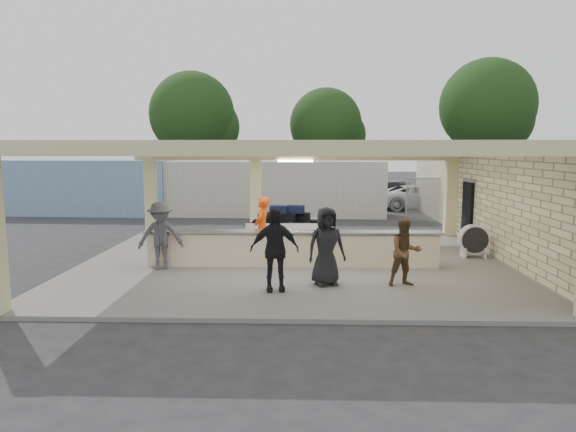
{
  "coord_description": "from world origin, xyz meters",
  "views": [
    {
      "loc": [
        0.31,
        -14.48,
        3.35
      ],
      "look_at": [
        -0.17,
        1.0,
        1.3
      ],
      "focal_mm": 32.0,
      "sensor_mm": 36.0,
      "label": 1
    }
  ],
  "objects_px": {
    "car_white_b": "(545,197)",
    "container_white": "(258,188)",
    "baggage_counter": "(292,249)",
    "luggage_cart": "(283,225)",
    "drum_fan": "(474,240)",
    "passenger_a": "(405,252)",
    "passenger_b": "(274,250)",
    "passenger_c": "(161,236)",
    "passenger_d": "(326,246)",
    "car_dark": "(402,194)",
    "baggage_handler": "(262,228)",
    "container_blue": "(69,187)",
    "car_white_a": "(420,197)"
  },
  "relations": [
    {
      "from": "baggage_handler",
      "to": "passenger_d",
      "type": "relative_size",
      "value": 0.99
    },
    {
      "from": "passenger_b",
      "to": "baggage_counter",
      "type": "bearing_deg",
      "value": 74.84
    },
    {
      "from": "luggage_cart",
      "to": "car_white_b",
      "type": "height_order",
      "value": "luggage_cart"
    },
    {
      "from": "car_white_a",
      "to": "container_white",
      "type": "bearing_deg",
      "value": 99.16
    },
    {
      "from": "luggage_cart",
      "to": "baggage_handler",
      "type": "bearing_deg",
      "value": -106.91
    },
    {
      "from": "baggage_handler",
      "to": "container_white",
      "type": "distance_m",
      "value": 10.87
    },
    {
      "from": "baggage_counter",
      "to": "passenger_a",
      "type": "xyz_separation_m",
      "value": [
        2.72,
        -2.0,
        0.32
      ]
    },
    {
      "from": "car_white_b",
      "to": "container_white",
      "type": "bearing_deg",
      "value": 127.19
    },
    {
      "from": "passenger_d",
      "to": "car_white_a",
      "type": "xyz_separation_m",
      "value": [
        5.9,
        16.43,
        -0.37
      ]
    },
    {
      "from": "baggage_counter",
      "to": "car_white_b",
      "type": "xyz_separation_m",
      "value": [
        13.29,
        13.91,
        0.15
      ]
    },
    {
      "from": "passenger_c",
      "to": "car_white_a",
      "type": "height_order",
      "value": "passenger_c"
    },
    {
      "from": "luggage_cart",
      "to": "passenger_d",
      "type": "distance_m",
      "value": 4.8
    },
    {
      "from": "passenger_c",
      "to": "car_dark",
      "type": "bearing_deg",
      "value": 44.45
    },
    {
      "from": "passenger_a",
      "to": "passenger_d",
      "type": "bearing_deg",
      "value": 168.27
    },
    {
      "from": "passenger_c",
      "to": "baggage_handler",
      "type": "bearing_deg",
      "value": 11.32
    },
    {
      "from": "drum_fan",
      "to": "passenger_a",
      "type": "distance_m",
      "value": 4.29
    },
    {
      "from": "car_dark",
      "to": "drum_fan",
      "type": "bearing_deg",
      "value": -157.24
    },
    {
      "from": "luggage_cart",
      "to": "passenger_c",
      "type": "distance_m",
      "value": 4.49
    },
    {
      "from": "passenger_c",
      "to": "passenger_d",
      "type": "distance_m",
      "value": 4.63
    },
    {
      "from": "baggage_counter",
      "to": "luggage_cart",
      "type": "bearing_deg",
      "value": 97.74
    },
    {
      "from": "passenger_b",
      "to": "passenger_c",
      "type": "distance_m",
      "value": 3.77
    },
    {
      "from": "baggage_counter",
      "to": "baggage_handler",
      "type": "xyz_separation_m",
      "value": [
        -0.9,
        0.8,
        0.44
      ]
    },
    {
      "from": "drum_fan",
      "to": "container_blue",
      "type": "xyz_separation_m",
      "value": [
        -17.12,
        10.48,
        0.76
      ]
    },
    {
      "from": "drum_fan",
      "to": "container_blue",
      "type": "height_order",
      "value": "container_blue"
    },
    {
      "from": "luggage_cart",
      "to": "car_white_b",
      "type": "relative_size",
      "value": 0.51
    },
    {
      "from": "drum_fan",
      "to": "container_white",
      "type": "xyz_separation_m",
      "value": [
        -7.4,
        10.28,
        0.73
      ]
    },
    {
      "from": "passenger_c",
      "to": "car_white_b",
      "type": "relative_size",
      "value": 0.39
    },
    {
      "from": "container_white",
      "to": "container_blue",
      "type": "bearing_deg",
      "value": -179.31
    },
    {
      "from": "car_dark",
      "to": "baggage_handler",
      "type": "bearing_deg",
      "value": 179.86
    },
    {
      "from": "baggage_counter",
      "to": "baggage_handler",
      "type": "height_order",
      "value": "baggage_handler"
    },
    {
      "from": "passenger_a",
      "to": "car_dark",
      "type": "distance_m",
      "value": 17.75
    },
    {
      "from": "passenger_b",
      "to": "passenger_a",
      "type": "bearing_deg",
      "value": 2.39
    },
    {
      "from": "luggage_cart",
      "to": "passenger_d",
      "type": "xyz_separation_m",
      "value": [
        1.21,
        -4.64,
        0.18
      ]
    },
    {
      "from": "luggage_cart",
      "to": "car_dark",
      "type": "bearing_deg",
      "value": 63.05
    },
    {
      "from": "passenger_c",
      "to": "passenger_d",
      "type": "relative_size",
      "value": 0.98
    },
    {
      "from": "baggage_handler",
      "to": "passenger_b",
      "type": "bearing_deg",
      "value": 23.65
    },
    {
      "from": "baggage_handler",
      "to": "car_dark",
      "type": "height_order",
      "value": "baggage_handler"
    },
    {
      "from": "passenger_d",
      "to": "container_white",
      "type": "xyz_separation_m",
      "value": [
        -2.84,
        13.58,
        0.32
      ]
    },
    {
      "from": "baggage_counter",
      "to": "passenger_a",
      "type": "relative_size",
      "value": 5.08
    },
    {
      "from": "baggage_counter",
      "to": "luggage_cart",
      "type": "distance_m",
      "value": 2.71
    },
    {
      "from": "passenger_d",
      "to": "container_blue",
      "type": "height_order",
      "value": "container_blue"
    },
    {
      "from": "passenger_c",
      "to": "baggage_counter",
      "type": "bearing_deg",
      "value": -6.89
    },
    {
      "from": "baggage_counter",
      "to": "passenger_c",
      "type": "bearing_deg",
      "value": -171.95
    },
    {
      "from": "baggage_counter",
      "to": "car_dark",
      "type": "bearing_deg",
      "value": 69.09
    },
    {
      "from": "car_white_b",
      "to": "container_white",
      "type": "distance_m",
      "value": 15.46
    },
    {
      "from": "baggage_counter",
      "to": "car_white_a",
      "type": "bearing_deg",
      "value": 64.99
    },
    {
      "from": "baggage_handler",
      "to": "car_white_b",
      "type": "height_order",
      "value": "baggage_handler"
    },
    {
      "from": "passenger_c",
      "to": "passenger_d",
      "type": "bearing_deg",
      "value": -33.47
    },
    {
      "from": "baggage_counter",
      "to": "passenger_d",
      "type": "height_order",
      "value": "passenger_d"
    },
    {
      "from": "luggage_cart",
      "to": "passenger_c",
      "type": "bearing_deg",
      "value": -135.88
    }
  ]
}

